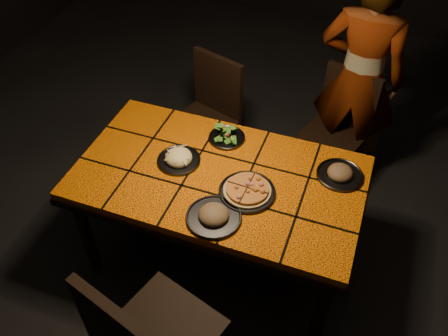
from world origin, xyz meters
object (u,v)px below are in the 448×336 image
(chair_far_right, at_px, (339,123))
(diner, at_px, (360,79))
(plate_pasta, at_px, (179,159))
(chair_far_left, at_px, (210,110))
(plate_pizza, at_px, (247,191))
(dining_table, at_px, (219,184))

(chair_far_right, height_order, diner, diner)
(plate_pasta, bearing_deg, chair_far_left, 99.16)
(plate_pasta, bearing_deg, diner, 52.39)
(plate_pizza, relative_size, plate_pasta, 1.23)
(dining_table, height_order, plate_pizza, plate_pizza)
(dining_table, xyz_separation_m, plate_pizza, (0.19, -0.08, 0.10))
(chair_far_right, bearing_deg, plate_pasta, -110.81)
(plate_pizza, distance_m, plate_pasta, 0.46)
(dining_table, distance_m, diner, 1.27)
(chair_far_right, distance_m, plate_pizza, 1.16)
(diner, bearing_deg, plate_pizza, 76.10)
(chair_far_left, bearing_deg, plate_pasta, -62.98)
(dining_table, height_order, plate_pasta, plate_pasta)
(chair_far_left, height_order, plate_pasta, chair_far_left)
(dining_table, distance_m, chair_far_left, 0.90)
(chair_far_left, height_order, diner, diner)
(dining_table, xyz_separation_m, chair_far_right, (0.53, 1.00, -0.16))
(chair_far_right, xyz_separation_m, plate_pizza, (-0.34, -1.08, 0.26))
(chair_far_left, height_order, chair_far_right, chair_far_left)
(chair_far_left, xyz_separation_m, chair_far_right, (0.91, 0.19, -0.01))
(plate_pasta, bearing_deg, plate_pizza, -12.53)
(dining_table, relative_size, plate_pasta, 6.47)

